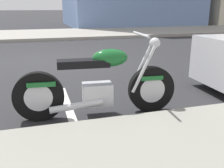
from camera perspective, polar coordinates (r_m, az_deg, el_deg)
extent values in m
plane|color=#28282B|center=(7.48, -13.33, 5.16)|extent=(260.00, 260.00, 0.00)
cube|color=silver|center=(3.82, -9.59, -5.78)|extent=(0.12, 2.20, 0.01)
cylinder|color=black|center=(3.69, 8.79, -1.15)|extent=(0.67, 0.17, 0.66)
cylinder|color=silver|center=(3.69, 8.79, -1.15)|extent=(0.37, 0.15, 0.37)
cylinder|color=black|center=(3.48, -16.13, -2.74)|extent=(0.67, 0.17, 0.66)
cylinder|color=silver|center=(3.48, -16.13, -2.74)|extent=(0.37, 0.15, 0.37)
cube|color=silver|center=(3.50, -3.29, -2.22)|extent=(0.42, 0.29, 0.30)
cube|color=black|center=(3.37, -6.46, 4.62)|extent=(0.70, 0.28, 0.10)
ellipsoid|color=#196028|center=(3.40, -0.42, 5.90)|extent=(0.50, 0.28, 0.24)
cube|color=#196028|center=(3.42, -15.54, 0.20)|extent=(0.37, 0.21, 0.06)
cube|color=#196028|center=(3.63, 8.63, 1.57)|extent=(0.33, 0.19, 0.06)
cylinder|color=silver|center=(3.62, 6.43, 3.78)|extent=(0.34, 0.07, 0.65)
cylinder|color=silver|center=(3.49, 7.14, 3.27)|extent=(0.34, 0.07, 0.65)
cylinder|color=silver|center=(3.47, 6.53, 11.01)|extent=(0.09, 0.62, 0.04)
sphere|color=silver|center=(3.55, 9.58, 9.06)|extent=(0.15, 0.15, 0.15)
cylinder|color=silver|center=(3.38, -7.96, -4.90)|extent=(0.71, 0.15, 0.16)
cylinder|color=black|center=(5.47, 23.63, 3.30)|extent=(0.63, 0.24, 0.62)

